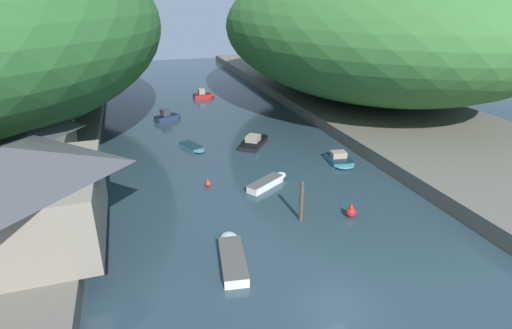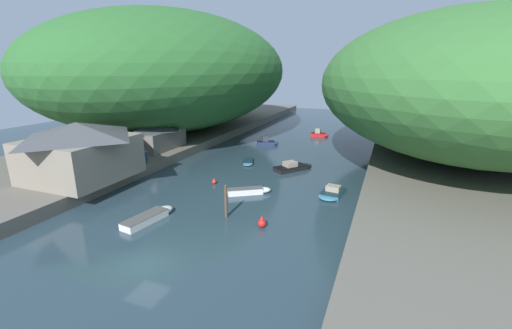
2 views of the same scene
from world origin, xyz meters
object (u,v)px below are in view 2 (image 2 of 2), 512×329
Objects in this scene: channel_buoy_far at (214,182)px; boat_far_right_bank at (294,167)px; boathouse_shed at (155,133)px; boat_cabin_cruiser at (268,142)px; boat_open_rowboat at (151,216)px; boat_white_cruiser at (332,193)px; boat_moored_right at (250,191)px; channel_buoy_near at (262,223)px; boat_navy_launch at (248,162)px; person_on_quay at (146,156)px; person_by_boathouse at (110,164)px; waterfront_building at (80,150)px; boat_near_quay at (320,134)px.

boat_far_right_bank is at bearing 51.31° from channel_buoy_far.
boathouse_shed is 19.65m from boat_cabin_cruiser.
boat_open_rowboat is at bearing -74.59° from boat_far_right_bank.
boat_white_cruiser is 8.90m from boat_moored_right.
boat_moored_right is 10.82m from boat_far_right_bank.
boat_moored_right is 24.21m from boat_cabin_cruiser.
boat_white_cruiser is 0.92× the size of boat_moored_right.
channel_buoy_near is at bearing -46.41° from boat_far_right_bank.
boat_open_rowboat is 1.34× the size of boat_white_cruiser.
boathouse_shed reaches higher than boat_navy_launch.
person_on_quay and person_by_boathouse have the same top height.
channel_buoy_near is at bearing -42.47° from channel_buoy_far.
waterfront_building is 14.39× the size of channel_buoy_far.
person_on_quay is at bearing -60.91° from boathouse_shed.
channel_buoy_near is (22.39, -1.56, -4.22)m from waterfront_building.
person_on_quay is (-10.23, 0.57, 2.06)m from channel_buoy_far.
waterfront_building is 2.65× the size of boat_navy_launch.
waterfront_building is 26.41m from boat_far_right_bank.
waterfront_building is 6.42× the size of person_by_boathouse.
person_by_boathouse is (-10.58, -26.24, 1.86)m from boat_cabin_cruiser.
boat_moored_right is 12.18m from boat_navy_launch.
boathouse_shed is at bearing 145.18° from channel_buoy_near.
boat_cabin_cruiser is at bearing 92.61° from channel_buoy_far.
channel_buoy_far reaches higher than boat_moored_right.
person_on_quay reaches higher than boat_navy_launch.
boat_far_right_bank is (-6.46, 8.03, 0.07)m from boat_white_cruiser.
boat_cabin_cruiser reaches higher than boat_moored_right.
boat_open_rowboat is 32.95m from boat_cabin_cruiser.
channel_buoy_near is at bearing 94.65° from boat_navy_launch.
boat_moored_right is at bearing 24.55° from boat_white_cruiser.
boat_far_right_bank is at bearing 76.75° from boat_open_rowboat.
channel_buoy_far is at bearing 66.32° from boat_navy_launch.
waterfront_building is at bearing 24.66° from boat_white_cruiser.
boathouse_shed is (-1.31, 14.93, -0.87)m from waterfront_building.
boat_near_quay reaches higher than boat_white_cruiser.
boathouse_shed reaches higher than person_on_quay.
boat_near_quay is 0.87× the size of boat_navy_launch.
person_by_boathouse is (-16.91, -2.88, 2.02)m from boat_moored_right.
channel_buoy_near is (23.70, -16.48, -3.35)m from boathouse_shed.
boat_moored_right is 6.20× the size of channel_buoy_far.
boathouse_shed reaches higher than boat_white_cruiser.
person_on_quay is at bearing -116.72° from boat_far_right_bank.
person_on_quay is at bearing 176.84° from channel_buoy_far.
boat_navy_launch is at bearing 7.07° from boathouse_shed.
boat_far_right_bank is (21.68, 1.33, -3.40)m from boathouse_shed.
waterfront_building is 3.05× the size of boat_near_quay.
boat_far_right_bank is (1.30, -23.80, -0.09)m from boat_near_quay.
boat_near_quay is (6.75, 44.01, 0.14)m from boat_open_rowboat.
person_by_boathouse is (-1.35, -4.85, 0.00)m from person_on_quay.
channel_buoy_near reaches higher than boat_open_rowboat.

